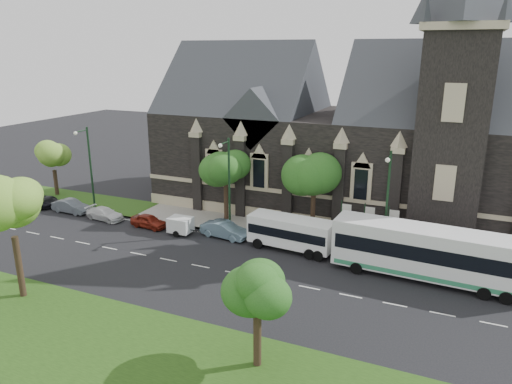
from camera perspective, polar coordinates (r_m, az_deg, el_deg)
The scene contains 22 objects.
ground at distance 37.20m, azimuth -2.59°, elevation -9.64°, with size 160.00×160.00×0.00m, color black.
sidewalk at distance 45.17m, azimuth 2.69°, elevation -4.66°, with size 80.00×5.00×0.15m, color gray.
museum at distance 50.34m, azimuth 12.12°, elevation 6.78°, with size 40.00×17.70×29.90m.
tree_park_near at distance 35.39m, azimuth -26.79°, elevation -1.69°, with size 4.42×4.42×8.56m.
tree_park_east at distance 25.26m, azimuth 0.70°, elevation -11.30°, with size 3.40×3.40×6.28m.
tree_walk_right at distance 43.57m, azimuth 7.32°, elevation 2.35°, with size 4.08×4.08×7.80m.
tree_walk_left at distance 46.78m, azimuth -3.35°, elevation 3.35°, with size 3.91×3.91×7.64m.
tree_walk_far at distance 59.69m, azimuth -22.87°, elevation 3.87°, with size 3.40×3.40×6.28m.
street_lamp_near at distance 39.01m, azimuth 15.37°, elevation -0.89°, with size 0.36×1.88×9.00m.
street_lamp_mid at distance 43.03m, azimuth -3.35°, elevation 1.31°, with size 0.36×1.88×9.00m.
street_lamp_far at distance 52.04m, azimuth -19.32°, elevation 3.08°, with size 0.36×1.88×9.00m.
banner_flag_left at distance 42.25m, azimuth 10.50°, elevation -3.12°, with size 0.90×0.10×4.00m.
banner_flag_center at distance 41.89m, azimuth 13.16°, elevation -3.46°, with size 0.90×0.10×4.00m.
banner_flag_right at distance 41.63m, azimuth 15.87°, elevation -3.79°, with size 0.90×0.10×4.00m.
tour_coach at distance 37.54m, azimuth 19.74°, elevation -6.79°, with size 13.81×3.75×3.99m.
shuttle_bus at distance 40.77m, azimuth 4.23°, elevation -4.73°, with size 7.51×3.13×2.83m.
box_trailer at distance 44.78m, azimuth -9.01°, elevation -3.89°, with size 3.05×1.79×1.63m.
sedan at distance 43.63m, azimuth -3.76°, elevation -4.52°, with size 1.58×4.53×1.49m, color #7392A6.
car_far_red at distance 47.12m, azimuth -12.68°, elevation -3.41°, with size 1.52×3.77×1.28m, color maroon.
car_far_white at distance 50.44m, azimuth -17.62°, elevation -2.50°, with size 1.70×4.19×1.22m, color silver.
car_far_black at distance 57.47m, azimuth -24.98°, elevation -0.85°, with size 2.44×5.29×1.47m, color black.
car_far_grey at distance 53.74m, azimuth -21.22°, elevation -1.60°, with size 1.47×4.23×1.39m, color #535A61.
Camera 1 is at (14.77, -29.93, 16.44)m, focal length 33.48 mm.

